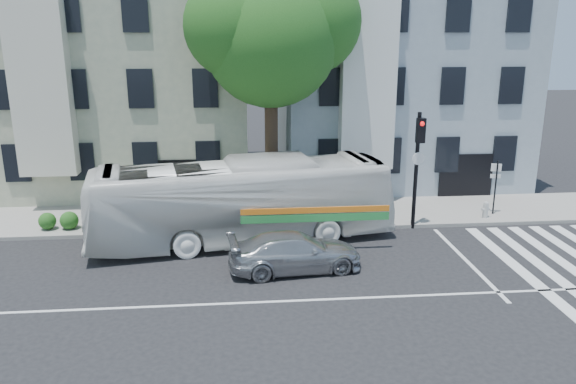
{
  "coord_description": "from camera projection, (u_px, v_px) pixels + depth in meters",
  "views": [
    {
      "loc": [
        -1.43,
        -15.2,
        7.78
      ],
      "look_at": [
        0.26,
        3.52,
        2.4
      ],
      "focal_mm": 35.0,
      "sensor_mm": 36.0,
      "label": 1
    }
  ],
  "objects": [
    {
      "name": "ground",
      "position": [
        290.0,
        301.0,
        16.82
      ],
      "size": [
        120.0,
        120.0,
        0.0
      ],
      "primitive_type": "plane",
      "color": "black",
      "rests_on": "ground"
    },
    {
      "name": "sidewalk_far",
      "position": [
        273.0,
        215.0,
        24.46
      ],
      "size": [
        80.0,
        4.0,
        0.15
      ],
      "primitive_type": "cube",
      "color": "gray",
      "rests_on": "ground"
    },
    {
      "name": "building_left",
      "position": [
        129.0,
        77.0,
        29.06
      ],
      "size": [
        12.0,
        10.0,
        11.0
      ],
      "primitive_type": "cube",
      "color": "gray",
      "rests_on": "ground"
    },
    {
      "name": "building_right",
      "position": [
        393.0,
        76.0,
        30.28
      ],
      "size": [
        12.0,
        10.0,
        11.0
      ],
      "primitive_type": "cube",
      "color": "#8996A3",
      "rests_on": "ground"
    },
    {
      "name": "street_tree",
      "position": [
        272.0,
        30.0,
        23.04
      ],
      "size": [
        7.3,
        5.9,
        11.1
      ],
      "color": "#2D2116",
      "rests_on": "ground"
    },
    {
      "name": "bus",
      "position": [
        242.0,
        201.0,
        21.24
      ],
      "size": [
        4.56,
        11.78,
        3.2
      ],
      "primitive_type": "imported",
      "rotation": [
        0.0,
        0.0,
        1.74
      ],
      "color": "white",
      "rests_on": "ground"
    },
    {
      "name": "sedan",
      "position": [
        295.0,
        252.0,
        18.87
      ],
      "size": [
        2.34,
        4.67,
        1.3
      ],
      "primitive_type": "imported",
      "rotation": [
        0.0,
        0.0,
        1.69
      ],
      "color": "#AFB1B7",
      "rests_on": "ground"
    },
    {
      "name": "hedge",
      "position": [
        155.0,
        218.0,
        22.77
      ],
      "size": [
        8.18,
        4.02,
        0.7
      ],
      "primitive_type": null,
      "rotation": [
        0.0,
        0.0,
        -0.39
      ],
      "color": "#2D6621",
      "rests_on": "sidewalk_far"
    },
    {
      "name": "traffic_signal",
      "position": [
        418.0,
        155.0,
        22.15
      ],
      "size": [
        0.5,
        0.55,
        4.78
      ],
      "rotation": [
        0.0,
        0.0,
        0.13
      ],
      "color": "black",
      "rests_on": "ground"
    },
    {
      "name": "fire_hydrant",
      "position": [
        486.0,
        209.0,
        23.86
      ],
      "size": [
        0.41,
        0.25,
        0.71
      ],
      "rotation": [
        0.0,
        0.0,
        0.31
      ],
      "color": "#B2B2AE",
      "rests_on": "sidewalk_far"
    },
    {
      "name": "far_sign_pole",
      "position": [
        496.0,
        180.0,
        24.05
      ],
      "size": [
        0.42,
        0.21,
        2.38
      ],
      "rotation": [
        0.0,
        0.0,
        -0.25
      ],
      "color": "black",
      "rests_on": "sidewalk_far"
    }
  ]
}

